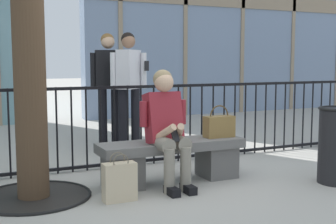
{
  "coord_description": "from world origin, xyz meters",
  "views": [
    {
      "loc": [
        -2.06,
        -4.29,
        1.3
      ],
      "look_at": [
        0.0,
        0.1,
        0.75
      ],
      "focal_mm": 48.23,
      "sensor_mm": 36.0,
      "label": 1
    }
  ],
  "objects_px": {
    "seated_person_with_phone": "(167,124)",
    "handbag_on_bench": "(219,126)",
    "shopping_bag": "(119,181)",
    "bystander_at_railing": "(109,81)",
    "bystander_further_back": "(129,82)",
    "stone_bench": "(172,157)"
  },
  "relations": [
    {
      "from": "handbag_on_bench",
      "to": "bystander_at_railing",
      "type": "height_order",
      "value": "bystander_at_railing"
    },
    {
      "from": "shopping_bag",
      "to": "stone_bench",
      "type": "bearing_deg",
      "value": 28.32
    },
    {
      "from": "seated_person_with_phone",
      "to": "handbag_on_bench",
      "type": "bearing_deg",
      "value": 9.61
    },
    {
      "from": "handbag_on_bench",
      "to": "shopping_bag",
      "type": "height_order",
      "value": "handbag_on_bench"
    },
    {
      "from": "handbag_on_bench",
      "to": "bystander_further_back",
      "type": "relative_size",
      "value": 0.21
    },
    {
      "from": "stone_bench",
      "to": "handbag_on_bench",
      "type": "bearing_deg",
      "value": -0.99
    },
    {
      "from": "bystander_at_railing",
      "to": "seated_person_with_phone",
      "type": "bearing_deg",
      "value": -93.09
    },
    {
      "from": "seated_person_with_phone",
      "to": "bystander_further_back",
      "type": "height_order",
      "value": "bystander_further_back"
    },
    {
      "from": "shopping_bag",
      "to": "handbag_on_bench",
      "type": "bearing_deg",
      "value": 16.31
    },
    {
      "from": "bystander_at_railing",
      "to": "bystander_further_back",
      "type": "bearing_deg",
      "value": -58.52
    },
    {
      "from": "handbag_on_bench",
      "to": "bystander_further_back",
      "type": "bearing_deg",
      "value": 101.29
    },
    {
      "from": "stone_bench",
      "to": "shopping_bag",
      "type": "bearing_deg",
      "value": -151.68
    },
    {
      "from": "seated_person_with_phone",
      "to": "shopping_bag",
      "type": "bearing_deg",
      "value": -156.51
    },
    {
      "from": "stone_bench",
      "to": "seated_person_with_phone",
      "type": "height_order",
      "value": "seated_person_with_phone"
    },
    {
      "from": "bystander_at_railing",
      "to": "bystander_further_back",
      "type": "distance_m",
      "value": 0.38
    },
    {
      "from": "stone_bench",
      "to": "bystander_further_back",
      "type": "height_order",
      "value": "bystander_further_back"
    },
    {
      "from": "shopping_bag",
      "to": "bystander_further_back",
      "type": "xyz_separation_m",
      "value": [
        0.93,
        2.27,
        0.82
      ]
    },
    {
      "from": "handbag_on_bench",
      "to": "shopping_bag",
      "type": "distance_m",
      "value": 1.42
    },
    {
      "from": "bystander_further_back",
      "to": "handbag_on_bench",
      "type": "bearing_deg",
      "value": -78.71
    },
    {
      "from": "stone_bench",
      "to": "bystander_at_railing",
      "type": "bearing_deg",
      "value": 89.88
    },
    {
      "from": "handbag_on_bench",
      "to": "seated_person_with_phone",
      "type": "bearing_deg",
      "value": -170.39
    },
    {
      "from": "stone_bench",
      "to": "shopping_bag",
      "type": "height_order",
      "value": "shopping_bag"
    }
  ]
}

